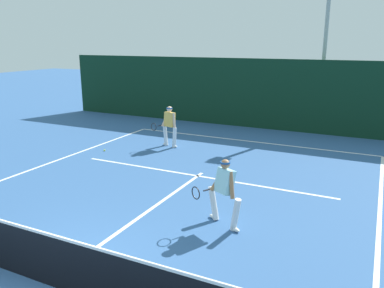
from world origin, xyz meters
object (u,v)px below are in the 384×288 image
player_far (169,125)px  player_near (224,190)px  tennis_ball (104,150)px  light_pole (326,39)px

player_far → player_near: bearing=144.6°
tennis_ball → light_pole: bearing=50.5°
tennis_ball → player_far: bearing=42.0°
tennis_ball → player_near: bearing=-30.3°
player_near → light_pole: bearing=-63.0°
tennis_ball → light_pole: light_pole is taller
player_far → tennis_ball: (-1.87, -1.68, -0.84)m
player_near → tennis_ball: 7.29m
player_near → tennis_ball: bearing=-1.9°
player_near → tennis_ball: (-6.25, 3.66, -0.81)m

